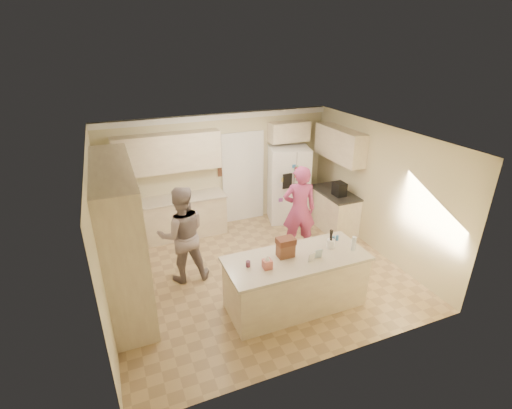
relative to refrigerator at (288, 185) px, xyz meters
name	(u,v)px	position (x,y,z in m)	size (l,w,h in m)	color
floor	(258,272)	(-1.54, -1.85, -0.91)	(5.20, 4.60, 0.02)	tan
ceiling	(258,137)	(-1.54, -1.85, 1.71)	(5.20, 4.60, 0.02)	white
wall_back	(220,171)	(-1.54, 0.46, 0.40)	(5.20, 0.02, 2.60)	beige
wall_front	(330,283)	(-1.54, -4.16, 0.40)	(5.20, 0.02, 2.60)	beige
wall_left	(100,238)	(-4.15, -1.85, 0.40)	(0.02, 4.60, 2.60)	beige
wall_right	(378,190)	(1.07, -1.85, 0.40)	(0.02, 4.60, 2.60)	beige
crown_back	(218,117)	(-1.54, 0.41, 1.63)	(5.20, 0.08, 0.12)	white
pantry_bank	(122,235)	(-3.84, -1.65, 0.28)	(0.60, 2.60, 2.35)	#F5E6C0
back_base_cab	(175,218)	(-2.69, 0.15, -0.46)	(2.20, 0.60, 0.88)	#F5E6C0
back_countertop	(174,199)	(-2.69, 0.14, 0.00)	(2.24, 0.63, 0.04)	#C2B3A1
back_upper_cab	(168,153)	(-2.69, 0.28, 1.00)	(2.20, 0.35, 0.80)	#F5E6C0
doorway_opening	(243,178)	(-0.99, 0.43, 0.15)	(0.90, 0.06, 2.10)	black
doorway_casing	(243,179)	(-0.99, 0.40, 0.15)	(1.02, 0.03, 2.22)	white
wall_frame_upper	(221,161)	(-1.52, 0.42, 0.65)	(0.15, 0.02, 0.20)	brown
wall_frame_lower	(221,172)	(-1.52, 0.42, 0.38)	(0.15, 0.02, 0.20)	brown
refrigerator	(288,185)	(0.00, 0.00, 0.00)	(0.90, 0.70, 1.80)	white
fridge_seam	(295,190)	(0.00, -0.35, 0.00)	(0.01, 0.02, 1.78)	gray
fridge_dispenser	(287,181)	(-0.22, -0.37, 0.25)	(0.22, 0.03, 0.35)	black
fridge_handle_l	(294,184)	(-0.05, -0.37, 0.15)	(0.02, 0.02, 0.85)	silver
fridge_handle_r	(298,184)	(0.05, -0.37, 0.15)	(0.02, 0.02, 0.85)	silver
over_fridge_cab	(289,132)	(0.11, 0.28, 1.20)	(0.95, 0.35, 0.45)	#F5E6C0
right_base_cab	(334,211)	(0.76, -0.85, -0.46)	(0.60, 1.20, 0.88)	#F5E6C0
right_countertop	(335,193)	(0.75, -0.85, 0.00)	(0.63, 1.24, 0.04)	#2D2B28
right_upper_cab	(339,144)	(0.89, -0.65, 1.05)	(0.35, 1.50, 0.70)	#F5E6C0
coffee_maker	(339,189)	(0.71, -1.05, 0.17)	(0.22, 0.28, 0.30)	black
island_base	(295,283)	(-1.34, -2.95, -0.46)	(2.20, 0.90, 0.88)	#F5E6C0
island_top	(297,259)	(-1.34, -2.95, 0.00)	(2.28, 0.96, 0.05)	#C2B3A1
utensil_crock	(331,244)	(-0.69, -2.90, 0.10)	(0.13, 0.13, 0.15)	white
tissue_box	(267,264)	(-1.89, -3.05, 0.10)	(0.13, 0.13, 0.14)	#C0645B
tissue_plume	(267,258)	(-1.89, -3.05, 0.20)	(0.08, 0.08, 0.08)	white
dollhouse_body	(286,250)	(-1.49, -2.85, 0.14)	(0.26, 0.18, 0.22)	brown
dollhouse_roof	(286,241)	(-1.49, -2.85, 0.30)	(0.28, 0.20, 0.10)	#592D1E
jam_jar	(248,264)	(-2.14, -2.90, 0.07)	(0.07, 0.07, 0.09)	#59263F
greeting_card_a	(312,257)	(-1.19, -3.15, 0.11)	(0.12, 0.01, 0.16)	white
greeting_card_b	(319,254)	(-1.04, -3.10, 0.11)	(0.12, 0.01, 0.16)	silver
water_bottle	(354,244)	(-0.39, -3.10, 0.14)	(0.07, 0.07, 0.24)	silver
shaker_salt	(334,239)	(-0.52, -2.73, 0.07)	(0.05, 0.05, 0.09)	teal
shaker_pepper	(337,238)	(-0.45, -2.73, 0.07)	(0.05, 0.05, 0.09)	teal
teen_boy	(182,235)	(-2.84, -1.50, 0.00)	(0.88, 0.68, 1.81)	gray
teen_girl	(299,210)	(-0.46, -1.39, 0.02)	(0.67, 0.44, 1.85)	#A83A4E
fridge_magnets	(295,190)	(0.00, -0.36, 0.00)	(0.76, 0.02, 1.44)	tan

